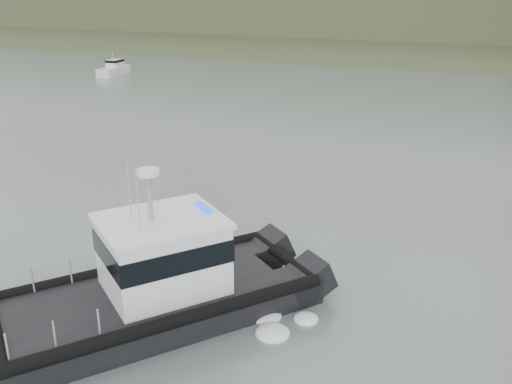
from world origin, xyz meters
TOP-DOWN VIEW (x-y plane):
  - ground at (0.00, 0.00)m, footprint 400.00×400.00m
  - headlands at (0.00, 125.50)m, footprint 500.00×105.36m
  - patrol_boat at (-1.32, 1.75)m, footprint 11.40×12.76m
  - motorboat at (-39.20, 51.55)m, footprint 2.54×6.08m

SIDE VIEW (x-z plane):
  - ground at x=0.00m, z-range 0.00..0.00m
  - motorboat at x=-39.20m, z-range -0.81..2.44m
  - patrol_boat at x=-1.32m, z-range -1.53..4.60m
  - headlands at x=0.00m, z-range -6.52..20.61m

